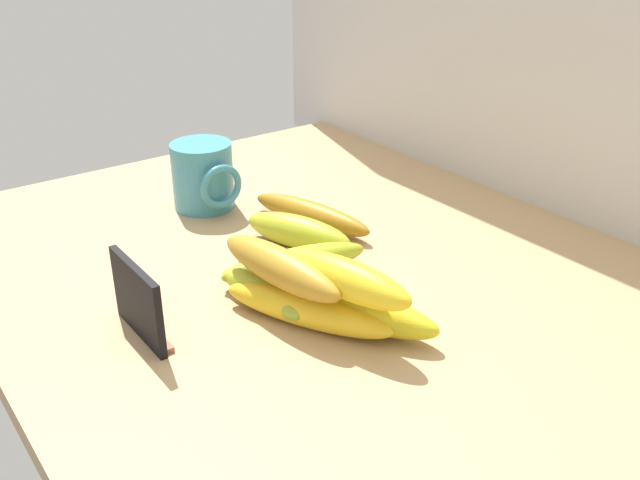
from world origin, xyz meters
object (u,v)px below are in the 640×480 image
object	(u,v)px
coffee_mug	(204,176)
banana_8	(280,267)
banana_2	(311,214)
banana_3	(283,298)
banana_4	(295,263)
banana_0	(268,281)
banana_6	(352,308)
chalkboard_sign	(139,303)
banana_7	(348,279)
banana_5	(307,310)
banana_1	(298,232)

from	to	relation	value
coffee_mug	banana_8	bearing A→B (deg)	-13.34
banana_2	banana_3	xyz separation A→B (cm)	(16.64, -15.76, 0.08)
banana_4	banana_8	xyz separation A→B (cm)	(6.06, -6.09, 4.00)
banana_0	banana_6	size ratio (longest dim) A/B	0.88
coffee_mug	banana_6	world-z (taller)	coffee_mug
coffee_mug	banana_6	size ratio (longest dim) A/B	0.52
chalkboard_sign	banana_4	world-z (taller)	chalkboard_sign
banana_2	banana_7	xyz separation A→B (cm)	(24.04, -12.61, 4.69)
banana_5	banana_6	size ratio (longest dim) A/B	1.00
banana_2	coffee_mug	bearing A→B (deg)	-149.66
banana_1	banana_2	bearing A→B (deg)	129.98
banana_2	banana_1	bearing A→B (deg)	-50.02
banana_4	coffee_mug	bearing A→B (deg)	176.92
banana_5	banana_8	size ratio (longest dim) A/B	1.10
banana_6	banana_7	world-z (taller)	banana_7
banana_5	banana_8	xyz separation A→B (cm)	(-3.60, -0.96, 3.95)
banana_3	banana_7	world-z (taller)	banana_7
banana_1	banana_6	bearing A→B (deg)	-18.10
banana_1	banana_2	size ratio (longest dim) A/B	0.78
banana_1	banana_5	distance (cm)	18.76
banana_6	banana_7	xyz separation A→B (cm)	(0.88, -1.27, 4.30)
chalkboard_sign	banana_6	distance (cm)	22.34
banana_8	banana_1	bearing A→B (deg)	138.49
banana_1	banana_4	bearing A→B (deg)	-37.56
coffee_mug	banana_6	bearing A→B (deg)	-4.08
banana_0	banana_8	bearing A→B (deg)	-12.14
chalkboard_sign	banana_1	world-z (taller)	chalkboard_sign
banana_3	banana_2	bearing A→B (deg)	136.55
banana_0	banana_5	xyz separation A→B (cm)	(7.63, 0.09, -0.09)
banana_3	banana_5	bearing A→B (deg)	10.06
banana_2	banana_5	world-z (taller)	banana_5
banana_3	banana_7	bearing A→B (deg)	23.06
banana_6	coffee_mug	bearing A→B (deg)	175.92
banana_1	coffee_mug	bearing A→B (deg)	-169.77
banana_0	banana_5	distance (cm)	7.63
coffee_mug	banana_4	distance (cm)	25.57
banana_3	banana_0	bearing A→B (deg)	172.20
chalkboard_sign	banana_3	size ratio (longest dim) A/B	0.59
banana_5	banana_8	bearing A→B (deg)	-165.08
banana_4	banana_8	bearing A→B (deg)	-45.14
banana_3	banana_4	size ratio (longest dim) A/B	1.00
banana_3	banana_5	distance (cm)	3.68
coffee_mug	banana_3	distance (cm)	32.33
banana_4	banana_7	xyz separation A→B (cm)	(13.44, -2.62, 4.65)
banana_4	banana_0	bearing A→B (deg)	-68.80
banana_2	banana_6	world-z (taller)	banana_6
banana_0	banana_2	bearing A→B (deg)	129.69
banana_2	banana_6	bearing A→B (deg)	-26.08
banana_1	banana_3	world-z (taller)	banana_1
banana_5	banana_7	distance (cm)	6.46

